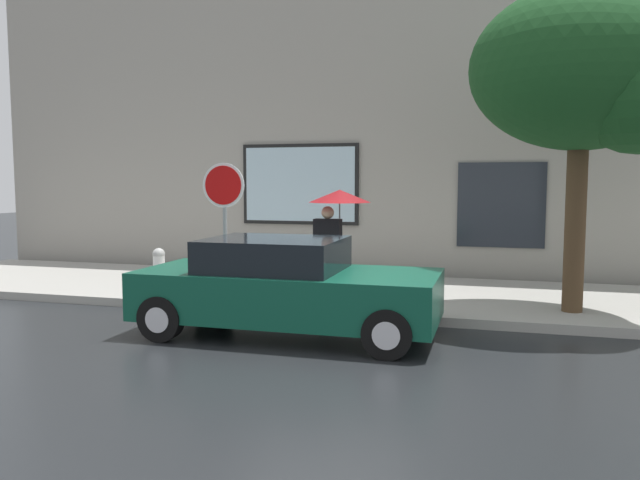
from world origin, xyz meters
TOP-DOWN VIEW (x-y plane):
  - ground_plane at (0.00, 0.00)m, footprint 60.00×60.00m
  - sidewalk at (0.00, 3.00)m, footprint 20.00×4.00m
  - building_facade at (-0.01, 5.50)m, footprint 20.00×0.67m
  - parked_car at (-0.56, -0.07)m, footprint 4.25×1.89m
  - fire_hydrant at (-3.79, 1.96)m, footprint 0.30×0.44m
  - pedestrian_with_umbrella at (-0.36, 2.07)m, footprint 1.08×1.08m
  - street_tree at (3.67, 1.93)m, footprint 3.37×2.86m
  - stop_sign at (-2.14, 1.32)m, footprint 0.76×0.10m

SIDE VIEW (x-z plane):
  - ground_plane at x=0.00m, z-range 0.00..0.00m
  - sidewalk at x=0.00m, z-range 0.00..0.15m
  - fire_hydrant at x=-3.79m, z-range 0.14..0.94m
  - parked_car at x=-0.56m, z-range -0.01..1.38m
  - pedestrian_with_umbrella at x=-0.36m, z-range 0.75..2.65m
  - stop_sign at x=-2.14m, z-range 0.64..3.00m
  - building_facade at x=-0.01m, z-range -0.01..6.99m
  - street_tree at x=3.67m, z-range 1.30..6.36m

